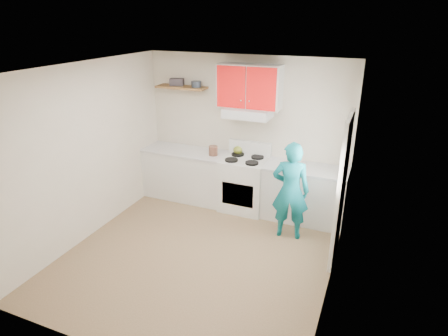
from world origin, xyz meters
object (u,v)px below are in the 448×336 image
at_px(stove, 244,184).
at_px(tin, 196,84).
at_px(kettle, 238,150).
at_px(crock, 213,151).
at_px(person, 290,191).

xyz_separation_m(stove, tin, (-0.96, 0.18, 1.63)).
height_order(kettle, crock, crock).
xyz_separation_m(tin, crock, (0.39, -0.19, -1.10)).
bearing_deg(crock, kettle, 32.01).
bearing_deg(person, stove, -39.86).
height_order(kettle, person, person).
relative_size(stove, kettle, 5.65).
bearing_deg(tin, person, -22.04).
xyz_separation_m(kettle, person, (1.15, -0.81, -0.23)).
bearing_deg(stove, kettle, 133.57).
distance_m(kettle, person, 1.42).
bearing_deg(person, kettle, -42.83).
distance_m(stove, kettle, 0.61).
bearing_deg(kettle, tin, 171.61).
bearing_deg(kettle, stove, -57.77).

